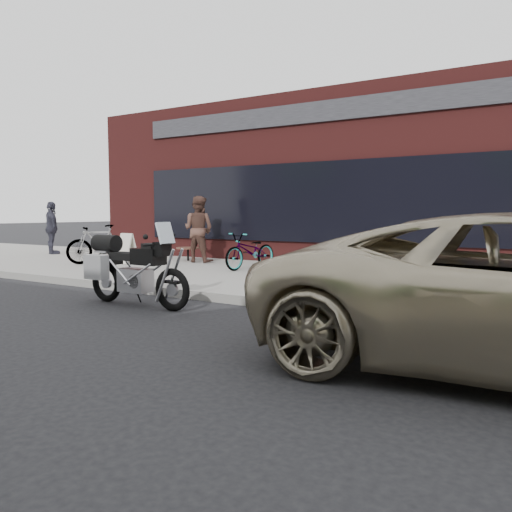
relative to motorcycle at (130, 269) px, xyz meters
The scene contains 10 objects.
ground 3.82m from the motorcycle, 55.54° to the right, with size 120.00×120.00×0.00m, color black.
near_sidewalk 4.46m from the motorcycle, 61.17° to the left, with size 44.00×6.00×0.15m, color gray.
storefront 11.00m from the motorcycle, 89.27° to the left, with size 14.00×10.07×4.50m.
motorcycle is the anchor object (origin of this frame).
bicycle_front 4.15m from the motorcycle, 95.00° to the left, with size 0.56×1.59×0.84m, color gray.
bicycle_rear 5.36m from the motorcycle, 143.45° to the left, with size 0.46×1.64×0.99m, color gray.
sandwich_sign 5.14m from the motorcycle, 136.27° to the left, with size 0.55×0.52×0.77m.
cafe_table 5.71m from the motorcycle, 120.08° to the left, with size 0.63×0.63×0.36m.
cafe_patron_left 5.34m from the motorcycle, 116.35° to the left, with size 0.84×0.65×1.72m, color brown.
cafe_patron_right 9.03m from the motorcycle, 150.60° to the left, with size 0.96×0.40×1.64m, color #353443.
Camera 1 is at (3.53, -2.44, 1.45)m, focal length 35.00 mm.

